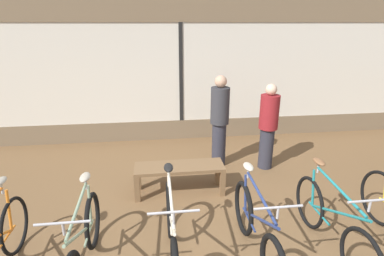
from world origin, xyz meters
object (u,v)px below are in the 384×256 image
bicycle_center_left (172,235)px  display_bench (179,171)px  customer_near_rack (268,125)px  bicycle_center_right (256,232)px  bicycle_left (83,246)px  customer_by_window (220,120)px  bicycle_right (331,224)px

bicycle_center_left → display_bench: bearing=82.1°
display_bench → customer_near_rack: bearing=22.5°
bicycle_center_right → display_bench: bicycle_center_right is taller
bicycle_left → customer_by_window: size_ratio=0.98×
bicycle_left → bicycle_center_left: bicycle_center_left is taller
customer_near_rack → display_bench: bearing=-157.5°
bicycle_center_left → customer_by_window: customer_by_window is taller
bicycle_center_right → customer_near_rack: customer_near_rack is taller
bicycle_left → customer_by_window: customer_by_window is taller
bicycle_left → bicycle_right: bicycle_right is taller
bicycle_center_left → bicycle_center_right: 0.95m
bicycle_left → customer_near_rack: 3.63m
bicycle_right → customer_near_rack: size_ratio=1.10×
display_bench → customer_by_window: 1.33m
display_bench → bicycle_center_left: bearing=-97.9°
bicycle_center_right → customer_by_window: (0.09, 2.46, 0.53)m
bicycle_center_left → bicycle_right: size_ratio=1.03×
bicycle_right → customer_near_rack: customer_near_rack is taller
bicycle_center_left → bicycle_center_right: size_ratio=1.04×
display_bench → bicycle_right: bearing=-43.0°
bicycle_left → bicycle_center_left: size_ratio=0.94×
bicycle_left → customer_by_window: (1.97, 2.46, 0.53)m
display_bench → bicycle_left: bearing=-126.4°
bicycle_center_left → customer_near_rack: bearing=49.3°
display_bench → customer_near_rack: 1.87m
bicycle_center_left → display_bench: bicycle_center_left is taller
customer_near_rack → customer_by_window: (-0.85, 0.22, 0.07)m
bicycle_right → customer_by_window: (-0.82, 2.44, 0.52)m
bicycle_left → customer_near_rack: customer_near_rack is taller
display_bench → customer_by_window: customer_by_window is taller
bicycle_center_left → bicycle_center_right: (0.95, -0.05, -0.01)m
bicycle_center_right → display_bench: 1.72m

